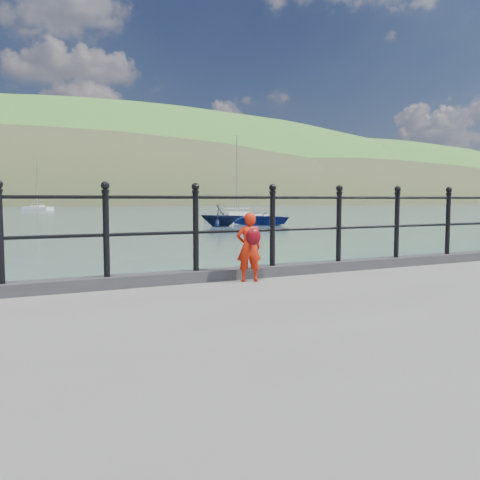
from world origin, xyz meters
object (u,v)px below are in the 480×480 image
railing (236,220)px  launch_navy (220,216)px  launch_blue (261,218)px  sailboat_near (237,219)px  child (249,246)px  sailboat_deep (38,209)px

railing → launch_navy: 32.81m
launch_blue → sailboat_near: 4.97m
child → launch_blue: size_ratio=0.17×
launch_navy → sailboat_near: (4.19, 5.67, -0.52)m
railing → sailboat_deep: sailboat_deep is taller
launch_navy → sailboat_near: 7.07m
launch_navy → launch_blue: bearing=-35.3°
child → railing: bearing=-66.5°
railing → launch_navy: (13.32, 29.97, -0.97)m
launch_blue → sailboat_deep: sailboat_deep is taller
child → sailboat_deep: (5.82, 101.22, -1.14)m
launch_navy → sailboat_deep: sailboat_deep is taller
launch_blue → railing: bearing=-144.2°
child → sailboat_deep: size_ratio=0.10×
launch_blue → launch_navy: launch_navy is taller
child → launch_blue: (17.35, 31.00, -0.91)m
railing → sailboat_near: 39.73m
railing → launch_blue: bearing=60.4°
sailboat_deep → sailboat_near: bearing=-28.6°
sailboat_deep → launch_blue: bearing=-29.4°
child → sailboat_deep: sailboat_deep is taller
railing → child: 0.48m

